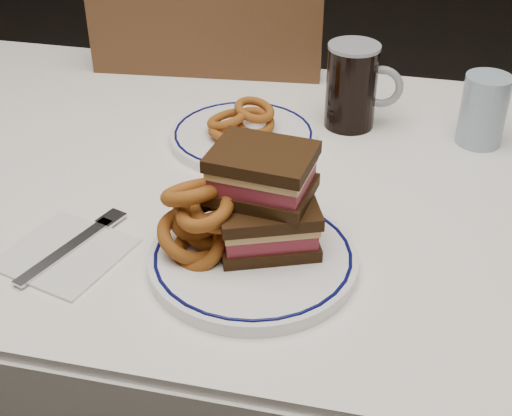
% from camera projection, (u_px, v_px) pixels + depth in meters
% --- Properties ---
extents(dining_table, '(1.27, 0.87, 0.75)m').
position_uv_depth(dining_table, '(220.00, 225.00, 1.17)').
color(dining_table, white).
rests_on(dining_table, floor).
extents(chair_far, '(0.49, 0.49, 0.98)m').
position_uv_depth(chair_far, '(220.00, 143.00, 1.64)').
color(chair_far, '#4B2D18').
rests_on(chair_far, floor).
extents(main_plate, '(0.27, 0.27, 0.02)m').
position_uv_depth(main_plate, '(253.00, 258.00, 0.90)').
color(main_plate, white).
rests_on(main_plate, dining_table).
extents(reuben_sandwich, '(0.15, 0.14, 0.13)m').
position_uv_depth(reuben_sandwich, '(265.00, 199.00, 0.89)').
color(reuben_sandwich, black).
rests_on(reuben_sandwich, main_plate).
extents(onion_rings_main, '(0.12, 0.11, 0.13)m').
position_uv_depth(onion_rings_main, '(202.00, 217.00, 0.89)').
color(onion_rings_main, brown).
rests_on(onion_rings_main, main_plate).
extents(ketchup_ramekin, '(0.05, 0.05, 0.03)m').
position_uv_depth(ketchup_ramekin, '(242.00, 197.00, 0.98)').
color(ketchup_ramekin, white).
rests_on(ketchup_ramekin, main_plate).
extents(beer_mug, '(0.13, 0.09, 0.14)m').
position_uv_depth(beer_mug, '(353.00, 85.00, 1.19)').
color(beer_mug, black).
rests_on(beer_mug, dining_table).
extents(water_glass, '(0.07, 0.07, 0.12)m').
position_uv_depth(water_glass, '(483.00, 110.00, 1.15)').
color(water_glass, '#92AABC').
rests_on(water_glass, dining_table).
extents(far_plate, '(0.24, 0.24, 0.02)m').
position_uv_depth(far_plate, '(243.00, 136.00, 1.18)').
color(far_plate, white).
rests_on(far_plate, dining_table).
extents(onion_rings_far, '(0.11, 0.11, 0.06)m').
position_uv_depth(onion_rings_far, '(241.00, 121.00, 1.16)').
color(onion_rings_far, brown).
rests_on(onion_rings_far, far_plate).
extents(napkin_fork, '(0.18, 0.19, 0.01)m').
position_uv_depth(napkin_fork, '(68.00, 251.00, 0.93)').
color(napkin_fork, white).
rests_on(napkin_fork, dining_table).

